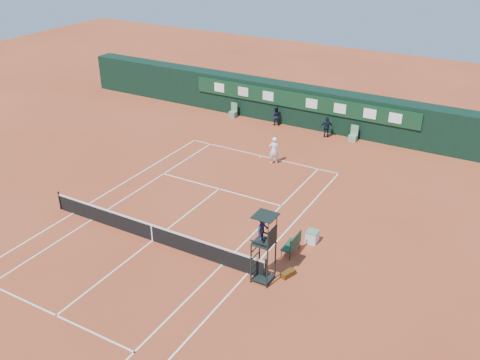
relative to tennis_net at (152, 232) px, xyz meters
name	(u,v)px	position (x,y,z in m)	size (l,w,h in m)	color
ground	(153,241)	(0.00, 0.00, -0.51)	(90.00, 90.00, 0.00)	#AE4929
court_lines	(153,241)	(0.00, 0.00, -0.50)	(11.05, 23.85, 0.01)	silver
tennis_net	(152,232)	(0.00, 0.00, 0.00)	(12.90, 0.10, 1.10)	black
back_wall	(303,106)	(0.00, 18.74, 1.00)	(40.00, 1.65, 3.00)	black
linesman_chair_left	(233,113)	(-5.50, 17.48, -0.19)	(0.55, 0.50, 1.15)	#568465
linesman_chair_right	(353,137)	(4.50, 17.48, -0.19)	(0.55, 0.50, 1.15)	#64996E
umpire_chair	(264,234)	(6.31, -0.11, 1.95)	(0.96, 0.95, 3.42)	black
player_bench	(293,244)	(6.61, 2.44, 0.09)	(0.56, 1.20, 1.10)	#183D28
tennis_bag	(288,274)	(7.18, 0.73, -0.38)	(0.31, 0.71, 0.27)	black
cooler	(312,237)	(7.04, 3.85, -0.18)	(0.57, 0.57, 0.65)	silver
tennis_ball	(289,197)	(4.10, 7.51, -0.48)	(0.07, 0.07, 0.07)	yellow
player	(274,150)	(1.23, 11.24, 0.42)	(0.68, 0.44, 1.86)	white
ball_kid_left	(276,116)	(-1.75, 17.56, 0.23)	(0.72, 0.56, 1.48)	black
ball_kid_right	(327,127)	(2.58, 17.16, 0.27)	(0.92, 0.38, 1.57)	black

